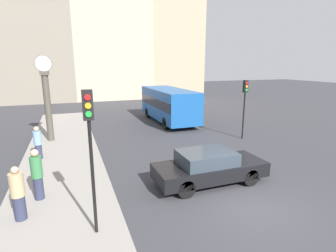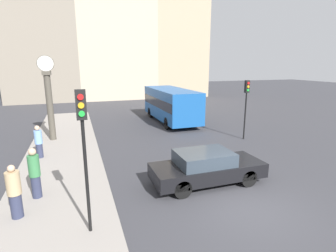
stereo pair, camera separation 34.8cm
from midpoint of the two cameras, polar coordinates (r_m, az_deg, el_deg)
ground_plane at (r=9.64m, az=16.43°, el=-16.43°), size 120.00×120.00×0.00m
sidewalk_corner at (r=16.23m, az=-22.49°, el=-4.35°), size 3.70×21.95×0.11m
building_row at (r=37.67m, az=-13.34°, el=18.27°), size 26.66×5.00×17.90m
sedan_car at (r=10.68m, az=7.98°, el=-8.80°), size 4.50×1.75×1.36m
bus_distant at (r=21.64m, az=-0.33°, el=4.96°), size 2.51×7.52×2.72m
traffic_light_near at (r=7.04m, az=-18.03°, el=-1.74°), size 0.26×0.24×3.97m
traffic_light_far at (r=17.11m, az=15.82°, el=6.04°), size 0.26×0.24×3.74m
street_clock at (r=17.35m, az=-25.33°, el=4.95°), size 0.95×0.49×5.10m
pedestrian_green_hoodie at (r=10.22m, az=-27.50°, el=-9.34°), size 0.37×0.37×1.81m
pedestrian_tan_coat at (r=9.25m, az=-30.83°, el=-12.56°), size 0.40×0.40×1.70m
pedestrian_blue_stripe at (r=14.46m, az=-27.10°, el=-3.26°), size 0.37×0.37×1.65m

